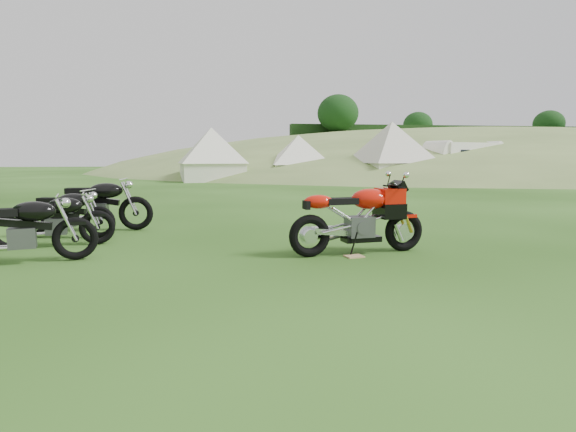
{
  "coord_description": "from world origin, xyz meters",
  "views": [
    {
      "loc": [
        -1.16,
        -4.79,
        1.34
      ],
      "look_at": [
        -0.36,
        0.4,
        0.69
      ],
      "focal_mm": 30.0,
      "sensor_mm": 36.0,
      "label": 1
    }
  ],
  "objects": [
    {
      "name": "ground",
      "position": [
        0.0,
        0.0,
        0.0
      ],
      "size": [
        120.0,
        120.0,
        0.0
      ],
      "primitive_type": "plane",
      "color": "#1C3E0D",
      "rests_on": "ground"
    },
    {
      "name": "hillside",
      "position": [
        24.0,
        40.0,
        0.0
      ],
      "size": [
        80.0,
        64.0,
        8.0
      ],
      "primitive_type": "ellipsoid",
      "color": "#5E783D",
      "rests_on": "ground"
    },
    {
      "name": "hedgerow",
      "position": [
        24.0,
        40.0,
        0.0
      ],
      "size": [
        36.0,
        1.2,
        8.6
      ],
      "primitive_type": null,
      "color": "black",
      "rests_on": "ground"
    },
    {
      "name": "sport_motorcycle",
      "position": [
        0.79,
        1.52,
        0.57
      ],
      "size": [
        1.94,
        0.74,
        1.13
      ],
      "primitive_type": null,
      "rotation": [
        0.0,
        0.0,
        0.15
      ],
      "color": "red",
      "rests_on": "ground"
    },
    {
      "name": "plywood_board",
      "position": [
        0.67,
        1.31,
        0.01
      ],
      "size": [
        0.27,
        0.23,
        0.02
      ],
      "primitive_type": "cube",
      "rotation": [
        0.0,
        0.0,
        0.21
      ],
      "color": "tan",
      "rests_on": "ground"
    },
    {
      "name": "vintage_moto_a",
      "position": [
        -3.55,
        1.53,
        0.46
      ],
      "size": [
        1.78,
        0.81,
        0.91
      ],
      "primitive_type": null,
      "rotation": [
        0.0,
        0.0,
        0.24
      ],
      "color": "black",
      "rests_on": "ground"
    },
    {
      "name": "vintage_moto_b",
      "position": [
        -3.25,
        4.22,
        0.5
      ],
      "size": [
        1.94,
        0.56,
        1.01
      ],
      "primitive_type": null,
      "rotation": [
        0.0,
        0.0,
        -0.06
      ],
      "color": "black",
      "rests_on": "ground"
    },
    {
      "name": "vintage_moto_c",
      "position": [
        -3.5,
        2.68,
        0.43
      ],
      "size": [
        1.66,
        0.7,
        0.85
      ],
      "primitive_type": null,
      "rotation": [
        0.0,
        0.0,
        0.21
      ],
      "color": "black",
      "rests_on": "ground"
    },
    {
      "name": "vintage_moto_d",
      "position": [
        -3.59,
        3.51,
        0.43
      ],
      "size": [
        1.68,
        0.75,
        0.86
      ],
      "primitive_type": null,
      "rotation": [
        0.0,
        0.0,
        -0.23
      ],
      "color": "black",
      "rests_on": "ground"
    },
    {
      "name": "tent_left",
      "position": [
        -1.23,
        21.49,
        1.38
      ],
      "size": [
        3.57,
        3.57,
        2.76
      ],
      "primitive_type": null,
      "rotation": [
        0.0,
        0.0,
        0.13
      ],
      "color": "white",
      "rests_on": "ground"
    },
    {
      "name": "tent_mid",
      "position": [
        3.47,
        21.41,
        1.27
      ],
      "size": [
        2.93,
        2.93,
        2.54
      ],
      "primitive_type": null,
      "rotation": [
        0.0,
        0.0,
        0.0
      ],
      "color": "white",
      "rests_on": "ground"
    },
    {
      "name": "tent_right",
      "position": [
        7.85,
        18.91,
        1.45
      ],
      "size": [
        3.9,
        3.9,
        2.89
      ],
      "primitive_type": null,
      "rotation": [
        0.0,
        0.0,
        0.19
      ],
      "color": "beige",
      "rests_on": "ground"
    },
    {
      "name": "caravan",
      "position": [
        12.18,
        19.56,
        1.05
      ],
      "size": [
        4.85,
        3.18,
        2.09
      ],
      "primitive_type": null,
      "rotation": [
        0.0,
        0.0,
        0.29
      ],
      "color": "white",
      "rests_on": "ground"
    }
  ]
}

